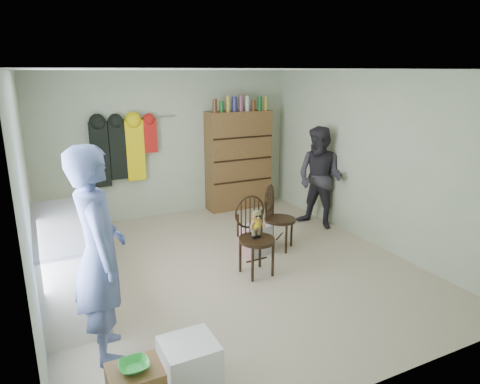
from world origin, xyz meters
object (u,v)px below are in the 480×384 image
chair_far (276,215)px  dresser (239,159)px  chair_front (255,231)px  counter (67,263)px

chair_far → dresser: bearing=37.4°
chair_front → dresser: bearing=64.9°
chair_front → dresser: (1.03, 2.56, 0.36)m
counter → chair_far: 2.84m
counter → chair_front: chair_front is taller
counter → dresser: dresser is taller
counter → chair_far: chair_far is taller
chair_far → dresser: (0.37, 2.00, 0.41)m
counter → chair_far: size_ratio=1.97×
chair_front → chair_far: size_ratio=1.05×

